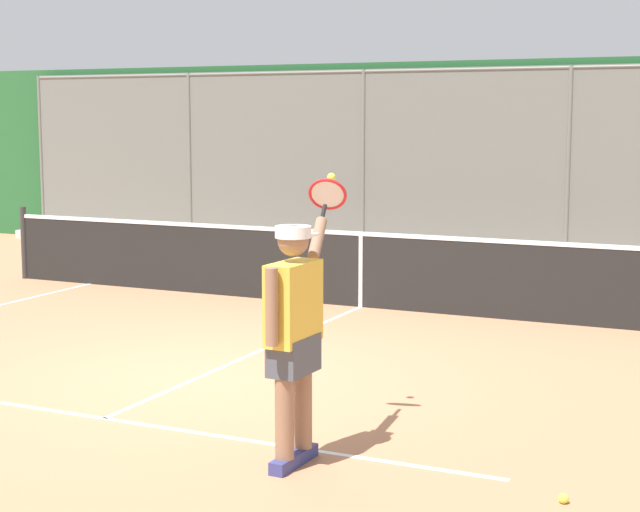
% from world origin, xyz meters
% --- Properties ---
extents(ground_plane, '(60.00, 60.00, 0.00)m').
position_xyz_m(ground_plane, '(0.00, 0.00, 0.00)').
color(ground_plane, '#B27551').
extents(court_line_markings, '(8.52, 9.68, 0.01)m').
position_xyz_m(court_line_markings, '(0.00, 1.80, 0.00)').
color(court_line_markings, white).
rests_on(court_line_markings, ground).
extents(fence_backdrop, '(20.14, 1.37, 3.29)m').
position_xyz_m(fence_backdrop, '(0.00, -8.65, 1.63)').
color(fence_backdrop, slate).
rests_on(fence_backdrop, ground).
extents(tennis_net, '(10.94, 0.09, 1.07)m').
position_xyz_m(tennis_net, '(0.00, -3.84, 0.49)').
color(tennis_net, '#2D2D2D').
rests_on(tennis_net, ground).
extents(tennis_player, '(0.44, 1.41, 1.97)m').
position_xyz_m(tennis_player, '(-1.86, 1.78, 0.99)').
color(tennis_player, navy).
rests_on(tennis_player, ground).
extents(tennis_ball_mid_court, '(0.07, 0.07, 0.07)m').
position_xyz_m(tennis_ball_mid_court, '(-3.71, 1.72, 0.03)').
color(tennis_ball_mid_court, '#D6E042').
rests_on(tennis_ball_mid_court, ground).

